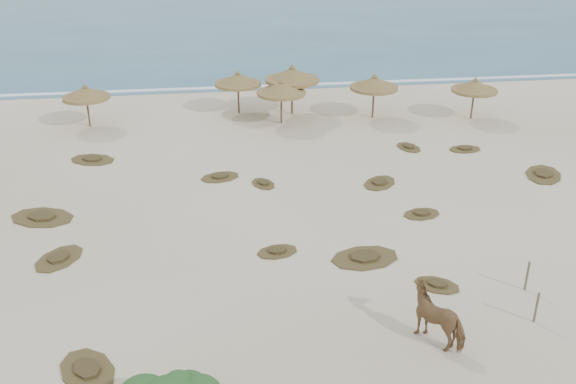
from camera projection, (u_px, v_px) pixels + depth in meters
name	position (u px, v px, depth m)	size (l,w,h in m)	color
ground	(318.00, 287.00, 22.75)	(160.00, 160.00, 0.00)	beige
foam_line	(255.00, 87.00, 46.08)	(70.00, 0.60, 0.01)	white
palapa_1	(86.00, 93.00, 37.46)	(3.35, 3.35, 2.61)	#4E3C28
palapa_2	(238.00, 80.00, 39.76)	(3.11, 3.11, 2.74)	#4E3C28
palapa_3	(281.00, 89.00, 37.93)	(3.74, 3.74, 2.75)	#4E3C28
palapa_4	(292.00, 75.00, 39.46)	(3.52, 3.52, 3.16)	#4E3C28
palapa_5	(374.00, 84.00, 38.90)	(3.72, 3.72, 2.78)	#4E3C28
palapa_6	(475.00, 86.00, 38.78)	(3.37, 3.37, 2.61)	#4E3C28
horse	(440.00, 315.00, 19.75)	(0.95, 2.08, 1.75)	olive
fence_post_near	(527.00, 276.00, 22.36)	(0.09, 0.09, 1.14)	#68604E
fence_post_far	(536.00, 307.00, 20.68)	(0.08, 0.08, 1.12)	#68604E
scrub_0	(59.00, 258.00, 24.43)	(2.33, 2.61, 0.16)	brown
scrub_1	(42.00, 217.00, 27.52)	(3.29, 2.71, 0.16)	brown
scrub_2	(277.00, 251.00, 24.90)	(1.85, 1.43, 0.16)	brown
scrub_3	(380.00, 183.00, 30.77)	(2.33, 2.35, 0.16)	brown
scrub_4	(422.00, 214.00, 27.81)	(1.87, 1.43, 0.16)	brown
scrub_5	(543.00, 174.00, 31.67)	(2.74, 3.08, 0.16)	brown
scrub_6	(92.00, 159.00, 33.44)	(2.79, 2.32, 0.16)	brown
scrub_7	(409.00, 147.00, 35.04)	(1.51, 1.91, 0.16)	brown
scrub_9	(365.00, 257.00, 24.48)	(2.93, 2.16, 0.16)	brown
scrub_10	(465.00, 149.00, 34.81)	(1.89, 1.33, 0.16)	brown
scrub_11	(87.00, 370.00, 18.72)	(2.38, 2.67, 0.16)	brown
scrub_12	(437.00, 285.00, 22.78)	(1.93, 1.76, 0.16)	brown
scrub_13	(220.00, 177.00, 31.40)	(2.22, 1.76, 0.16)	brown
scrub_14	(263.00, 183.00, 30.68)	(1.47, 1.74, 0.16)	brown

